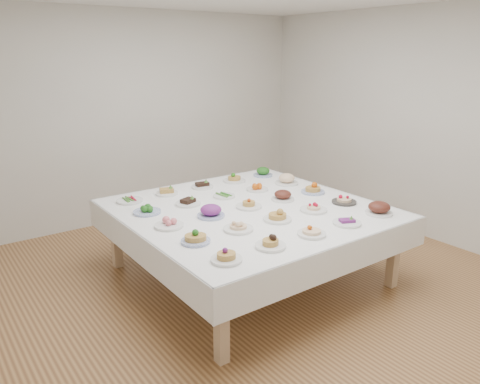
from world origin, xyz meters
TOP-DOWN VIEW (x-y plane):
  - room_envelope at (0.00, 0.00)m, footprint 5.02×5.02m
  - display_table at (0.02, 0.09)m, footprint 2.42×2.42m
  - dish_0 at (-0.87, -0.81)m, footprint 0.24×0.24m
  - dish_1 at (-0.44, -0.81)m, footprint 0.25×0.25m
  - dish_2 at (0.01, -0.81)m, footprint 0.24×0.24m
  - dish_3 at (0.46, -0.81)m, footprint 0.25×0.25m
  - dish_4 at (0.92, -0.80)m, footprint 0.26×0.26m
  - dish_5 at (-0.88, -0.37)m, footprint 0.26×0.26m
  - dish_6 at (-0.43, -0.35)m, footprint 0.26×0.26m
  - dish_7 at (0.01, -0.36)m, footprint 0.26×0.26m
  - dish_8 at (0.47, -0.37)m, footprint 0.26×0.26m
  - dish_9 at (0.91, -0.37)m, footprint 0.25×0.25m
  - dish_10 at (-0.88, 0.08)m, footprint 0.26×0.26m
  - dish_11 at (-0.44, 0.08)m, footprint 0.28×0.28m
  - dish_12 at (0.02, 0.09)m, footprint 0.26×0.26m
  - dish_13 at (0.46, 0.08)m, footprint 0.27×0.27m
  - dish_14 at (0.91, 0.08)m, footprint 0.26×0.26m
  - dish_15 at (-0.88, 0.54)m, footprint 0.26×0.26m
  - dish_16 at (-0.43, 0.53)m, footprint 0.25×0.25m
  - dish_17 at (0.02, 0.53)m, footprint 0.23×0.23m
  - dish_18 at (0.47, 0.53)m, footprint 0.24×0.24m
  - dish_19 at (0.91, 0.53)m, footprint 0.28×0.28m
  - dish_20 at (-0.87, 0.98)m, footprint 0.27×0.27m
  - dish_21 at (-0.44, 0.98)m, footprint 0.24×0.24m
  - dish_22 at (0.02, 0.98)m, footprint 0.25×0.25m
  - dish_23 at (0.47, 0.98)m, footprint 0.26×0.26m
  - dish_24 at (0.92, 0.99)m, footprint 0.24×0.24m

SIDE VIEW (x-z plane):
  - display_table at x=0.02m, z-range 0.31..1.06m
  - dish_17 at x=0.02m, z-range 0.75..0.80m
  - dish_20 at x=-0.87m, z-range 0.75..0.80m
  - dish_3 at x=0.46m, z-range 0.74..0.83m
  - dish_18 at x=0.47m, z-range 0.74..0.85m
  - dish_16 at x=-0.43m, z-range 0.74..0.85m
  - dish_21 at x=-0.44m, z-range 0.74..0.85m
  - dish_22 at x=0.02m, z-range 0.74..0.85m
  - dish_10 at x=-0.88m, z-range 0.74..0.86m
  - dish_8 at x=0.47m, z-range 0.74..0.86m
  - dish_0 at x=-0.87m, z-range 0.74..0.86m
  - dish_15 at x=-0.88m, z-range 0.75..0.86m
  - dish_12 at x=0.02m, z-range 0.74..0.87m
  - dish_9 at x=0.91m, z-range 0.74..0.87m
  - dish_24 at x=0.92m, z-range 0.74..0.87m
  - dish_1 at x=-0.44m, z-range 0.74..0.87m
  - dish_2 at x=0.01m, z-range 0.75..0.87m
  - dish_6 at x=-0.43m, z-range 0.75..0.89m
  - dish_23 at x=0.47m, z-range 0.74..0.89m
  - dish_5 at x=-0.88m, z-range 0.75..0.90m
  - dish_13 at x=0.46m, z-range 0.75..0.90m
  - dish_19 at x=0.91m, z-range 0.75..0.90m
  - dish_11 at x=-0.44m, z-range 0.75..0.91m
  - dish_14 at x=0.91m, z-range 0.75..0.91m
  - dish_4 at x=0.92m, z-range 0.75..0.91m
  - dish_7 at x=0.01m, z-range 0.75..0.91m
  - room_envelope at x=0.00m, z-range 0.43..3.24m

